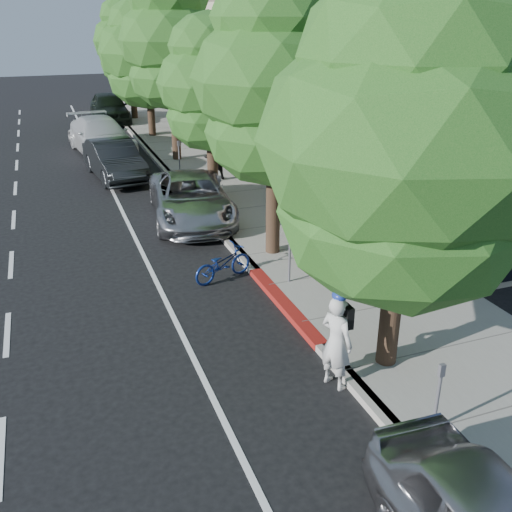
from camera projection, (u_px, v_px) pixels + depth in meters
name	position (u px, v px, depth m)	size (l,w,h in m)	color
ground	(302.00, 327.00, 12.79)	(120.00, 120.00, 0.00)	black
sidewalk	(267.00, 207.00, 20.39)	(4.60, 56.00, 0.15)	gray
curb	(205.00, 215.00, 19.65)	(0.30, 56.00, 0.15)	#9E998E
curb_red_segment	(284.00, 305.00, 13.62)	(0.32, 4.00, 0.15)	maroon
storefront_building	(327.00, 74.00, 29.99)	(10.00, 36.00, 7.00)	#C3B196
street_tree_0	(408.00, 146.00, 9.61)	(5.23, 5.23, 7.44)	black
street_tree_1	(275.00, 82.00, 14.61)	(4.36, 4.36, 7.72)	black
street_tree_2	(210.00, 86.00, 20.06)	(3.80, 3.80, 6.60)	black
street_tree_3	(171.00, 43.00, 24.78)	(4.55, 4.55, 8.33)	black
street_tree_4	(147.00, 54.00, 30.26)	(5.18, 5.18, 7.45)	black
street_tree_5	(129.00, 43.00, 35.31)	(4.38, 4.38, 7.60)	black
cyclist	(336.00, 342.00, 10.46)	(0.68, 0.45, 1.87)	silver
bicycle	(223.00, 264.00, 14.90)	(0.60, 1.73, 0.91)	navy
silver_suv	(191.00, 198.00, 19.09)	(2.52, 5.47, 1.52)	#A0A0A4
dark_sedan	(114.00, 160.00, 23.92)	(1.68, 4.83, 1.59)	black
white_pickup	(101.00, 136.00, 28.14)	(2.42, 5.95, 1.73)	silver
dark_suv_far	(109.00, 107.00, 36.13)	(2.19, 5.45, 1.86)	black
pedestrian	(213.00, 157.00, 23.04)	(0.94, 0.73, 1.93)	black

